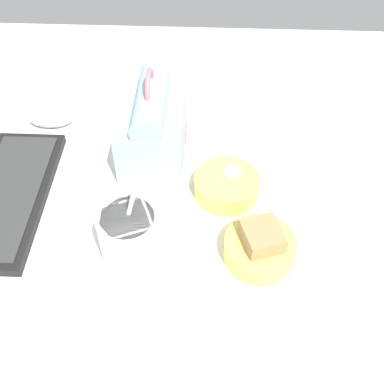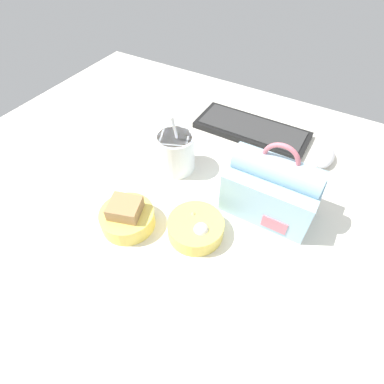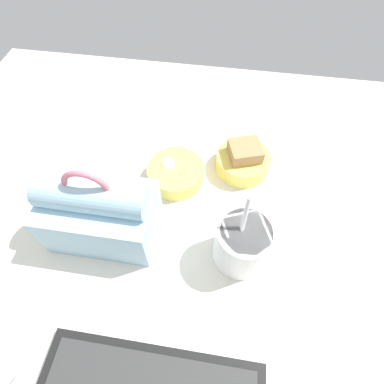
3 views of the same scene
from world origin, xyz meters
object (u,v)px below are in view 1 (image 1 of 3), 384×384
at_px(bento_bowl_snacks, 227,185).
at_px(lunch_bag, 153,124).
at_px(keyboard, 9,196).
at_px(soup_cup, 130,236).
at_px(bento_bowl_sandwich, 260,247).
at_px(computer_mouse, 50,118).

bearing_deg(bento_bowl_snacks, lunch_bag, 52.94).
height_order(keyboard, bento_bowl_snacks, bento_bowl_snacks).
distance_m(keyboard, lunch_bag, 0.31).
xyz_separation_m(soup_cup, bento_bowl_sandwich, (0.01, -0.22, -0.03)).
bearing_deg(computer_mouse, lunch_bag, -107.84).
height_order(keyboard, bento_bowl_sandwich, bento_bowl_sandwich).
height_order(bento_bowl_sandwich, bento_bowl_snacks, bento_bowl_sandwich).
relative_size(bento_bowl_snacks, computer_mouse, 1.31).
relative_size(lunch_bag, computer_mouse, 2.11).
xyz_separation_m(keyboard, bento_bowl_sandwich, (-0.11, -0.46, 0.02)).
xyz_separation_m(lunch_bag, soup_cup, (-0.26, 0.01, -0.02)).
xyz_separation_m(soup_cup, computer_mouse, (0.34, 0.22, -0.04)).
distance_m(lunch_bag, bento_bowl_snacks, 0.19).
xyz_separation_m(soup_cup, bento_bowl_snacks, (0.15, -0.16, -0.03)).
bearing_deg(keyboard, bento_bowl_snacks, -85.06).
bearing_deg(lunch_bag, computer_mouse, 72.16).
xyz_separation_m(keyboard, computer_mouse, (0.22, -0.02, 0.01)).
distance_m(bento_bowl_sandwich, computer_mouse, 0.55).
bearing_deg(soup_cup, keyboard, 64.73).
relative_size(soup_cup, bento_bowl_snacks, 1.40).
bearing_deg(bento_bowl_sandwich, bento_bowl_snacks, 20.92).
bearing_deg(computer_mouse, bento_bowl_snacks, -116.08).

